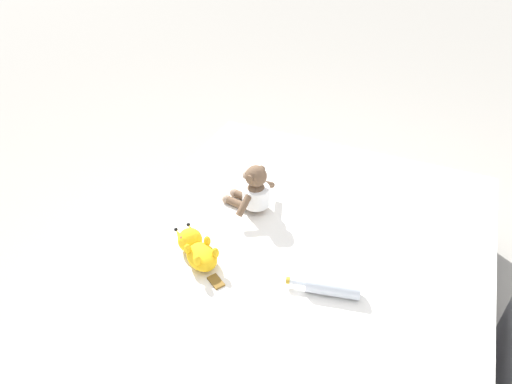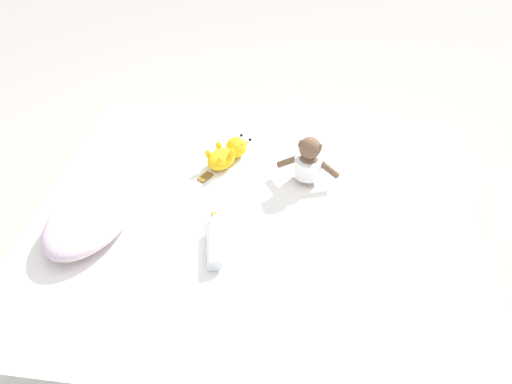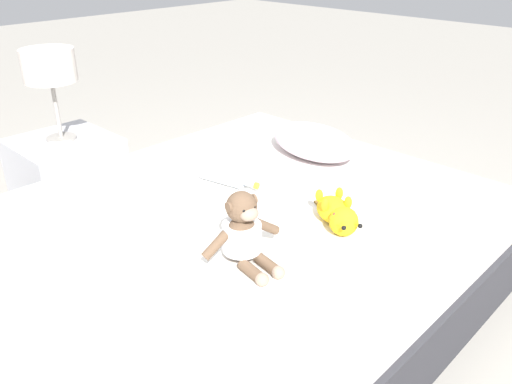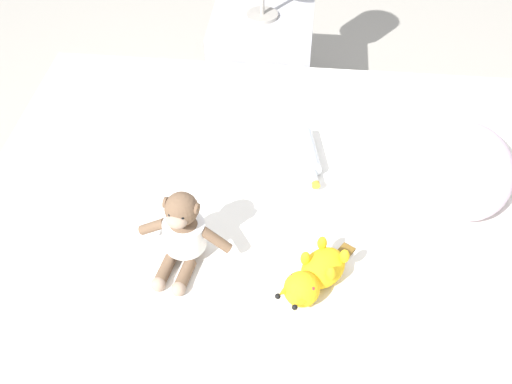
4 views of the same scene
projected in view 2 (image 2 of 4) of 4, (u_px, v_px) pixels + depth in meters
ground_plane at (255, 277)px, 2.12m from camera, size 16.00×16.00×0.00m
bed at (255, 249)px, 1.97m from camera, size 1.56×1.91×0.43m
pillow at (91, 216)px, 1.74m from camera, size 0.52×0.40×0.13m
plush_monkey at (309, 162)px, 1.93m from camera, size 0.24×0.29×0.24m
plush_yellow_creature at (228, 154)px, 2.05m from camera, size 0.30×0.23×0.10m
glass_bottle at (215, 245)px, 1.67m from camera, size 0.27×0.10×0.06m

